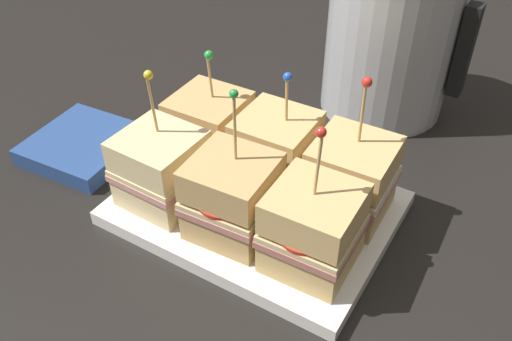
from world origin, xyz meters
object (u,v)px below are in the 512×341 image
sandwich_front_left (161,168)px  sandwich_front_right (313,229)px  kettle_steel (391,38)px  napkin_stack (84,145)px  serving_platter (256,208)px  sandwich_back_center (278,152)px  sandwich_front_center (234,197)px  sandwich_back_left (210,128)px  sandwich_back_right (351,178)px

sandwich_front_left → sandwich_front_right: size_ratio=0.98×
kettle_steel → napkin_stack: 0.46m
serving_platter → sandwich_back_center: (0.00, 0.05, 0.06)m
sandwich_front_left → sandwich_front_center: sandwich_front_center is taller
sandwich_back_left → kettle_steel: bearing=62.5°
sandwich_back_left → sandwich_back_center: sandwich_back_center is taller
sandwich_front_center → kettle_steel: 0.36m
sandwich_front_left → sandwich_back_center: 0.14m
sandwich_back_right → napkin_stack: bearing=-170.1°
sandwich_back_center → kettle_steel: 0.27m
serving_platter → sandwich_back_right: bearing=25.1°
sandwich_front_center → napkin_stack: sandwich_front_center is taller
sandwich_front_right → serving_platter: bearing=153.5°
sandwich_front_right → sandwich_back_left: 0.21m
sandwich_back_left → napkin_stack: size_ratio=1.07×
serving_platter → sandwich_front_center: bearing=-88.3°
sandwich_back_center → napkin_stack: bearing=-166.7°
sandwich_front_center → sandwich_back_left: (-0.10, 0.10, -0.00)m
sandwich_back_center → napkin_stack: sandwich_back_center is taller
sandwich_front_left → sandwich_back_left: (0.00, 0.10, 0.00)m
kettle_steel → napkin_stack: size_ratio=1.75×
serving_platter → sandwich_back_left: size_ratio=2.07×
sandwich_front_center → sandwich_back_center: sandwich_front_center is taller
sandwich_front_right → sandwich_back_left: bearing=153.8°
kettle_steel → napkin_stack: kettle_steel is taller
serving_platter → sandwich_back_center: bearing=86.8°
serving_platter → sandwich_front_center: sandwich_front_center is taller
sandwich_back_left → sandwich_back_center: bearing=-0.9°
sandwich_back_left → sandwich_back_center: (0.10, -0.00, 0.00)m
sandwich_front_right → sandwich_back_left: (-0.19, 0.09, -0.00)m
sandwich_back_center → sandwich_front_left: bearing=-136.8°
sandwich_front_left → napkin_stack: (-0.17, 0.03, -0.05)m
sandwich_front_right → sandwich_front_left: bearing=-179.6°
sandwich_front_right → sandwich_back_center: bearing=135.0°
kettle_steel → sandwich_back_left: bearing=-117.5°
sandwich_back_right → sandwich_front_right: bearing=-90.7°
kettle_steel → sandwich_back_right: bearing=-77.6°
sandwich_front_center → sandwich_front_right: sandwich_front_center is taller
sandwich_front_right → napkin_stack: 0.37m
napkin_stack → kettle_steel: bearing=46.9°
sandwich_back_left → kettle_steel: (0.14, 0.26, 0.05)m
sandwich_front_center → sandwich_back_center: 0.09m
sandwich_back_left → kettle_steel: kettle_steel is taller
sandwich_front_center → kettle_steel: size_ratio=0.70×
sandwich_front_center → napkin_stack: (-0.27, 0.03, -0.05)m
sandwich_front_left → sandwich_front_right: sandwich_front_right is taller
serving_platter → napkin_stack: 0.27m
sandwich_front_left → sandwich_back_right: (0.19, 0.09, 0.00)m
sandwich_back_right → kettle_steel: bearing=102.4°
serving_platter → sandwich_back_left: 0.12m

